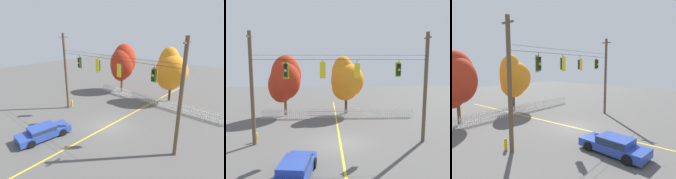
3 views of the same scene
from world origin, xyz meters
TOP-DOWN VIEW (x-y plane):
  - ground at (0.00, 0.00)m, footprint 80.00×80.00m
  - lane_centerline_stripe at (0.00, 0.00)m, footprint 0.16×36.00m
  - signal_support_span at (0.00, -0.00)m, footprint 13.93×1.10m
  - traffic_signal_eastbound_side at (-4.20, 0.01)m, footprint 0.43×0.38m
  - traffic_signal_northbound_primary at (-1.37, -0.01)m, footprint 0.43×0.38m
  - traffic_signal_northbound_secondary at (1.30, -0.01)m, footprint 0.43×0.38m
  - traffic_signal_westbound_side at (4.60, 0.01)m, footprint 0.43×0.38m
  - white_picket_fence at (0.26, 7.86)m, footprint 17.45×0.06m
  - autumn_maple_near_fence at (-6.08, 9.58)m, footprint 3.91×3.81m
  - autumn_maple_mid at (1.28, 10.11)m, footprint 4.05×3.55m
  - parked_car at (-2.86, -5.47)m, footprint 2.27×4.67m
  - fire_hydrant at (-6.88, 0.58)m, footprint 0.38×0.22m

SIDE VIEW (x-z plane):
  - ground at x=0.00m, z-range 0.00..0.00m
  - lane_centerline_stripe at x=0.00m, z-range 0.00..0.01m
  - fire_hydrant at x=-6.88m, z-range -0.01..0.82m
  - white_picket_fence at x=0.26m, z-range 0.00..1.11m
  - parked_car at x=-2.86m, z-range 0.03..1.18m
  - autumn_maple_mid at x=1.28m, z-range 0.56..7.73m
  - autumn_maple_near_fence at x=-6.08m, z-range 0.73..7.99m
  - signal_support_span at x=0.00m, z-range 0.08..8.93m
  - traffic_signal_northbound_secondary at x=1.30m, z-range 5.13..6.56m
  - traffic_signal_eastbound_side at x=-4.20m, z-range 5.14..6.61m
  - traffic_signal_northbound_primary at x=-1.37m, z-range 5.18..6.62m
  - traffic_signal_westbound_side at x=4.60m, z-range 5.23..6.60m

